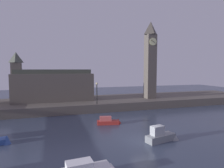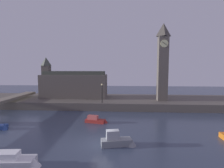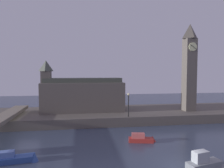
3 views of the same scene
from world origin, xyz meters
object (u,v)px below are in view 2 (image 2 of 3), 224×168
at_px(boat_ferry_white, 17,161).
at_px(streetlamp, 102,91).
at_px(parliament_hall, 73,85).
at_px(boat_dinghy_red, 97,120).
at_px(clock_tower, 163,61).
at_px(boat_cruiser_grey, 118,141).

bearing_deg(boat_ferry_white, streetlamp, 76.09).
distance_m(parliament_hall, boat_dinghy_red, 15.97).
relative_size(clock_tower, parliament_hall, 1.07).
relative_size(parliament_hall, boat_cruiser_grey, 3.69).
bearing_deg(boat_ferry_white, boat_dinghy_red, 67.83).
bearing_deg(boat_cruiser_grey, boat_ferry_white, -151.77).
xyz_separation_m(clock_tower, boat_dinghy_red, (-11.99, -10.95, -9.20)).
height_order(parliament_hall, streetlamp, parliament_hall).
distance_m(clock_tower, boat_ferry_white, 30.17).
relative_size(boat_ferry_white, boat_cruiser_grey, 1.11).
bearing_deg(parliament_hall, boat_dinghy_red, -60.84).
bearing_deg(streetlamp, parliament_hall, 141.22).
bearing_deg(clock_tower, parliament_hall, 172.58).
bearing_deg(boat_dinghy_red, boat_ferry_white, -112.17).
height_order(parliament_hall, boat_cruiser_grey, parliament_hall).
height_order(boat_ferry_white, boat_cruiser_grey, boat_cruiser_grey).
bearing_deg(boat_dinghy_red, streetlamp, 90.73).
bearing_deg(parliament_hall, boat_cruiser_grey, -62.57).
distance_m(parliament_hall, boat_cruiser_grey, 24.20).
height_order(clock_tower, boat_dinghy_red, clock_tower).
xyz_separation_m(boat_dinghy_red, boat_ferry_white, (-4.99, -12.26, 0.07)).
bearing_deg(streetlamp, boat_dinghy_red, -89.27).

